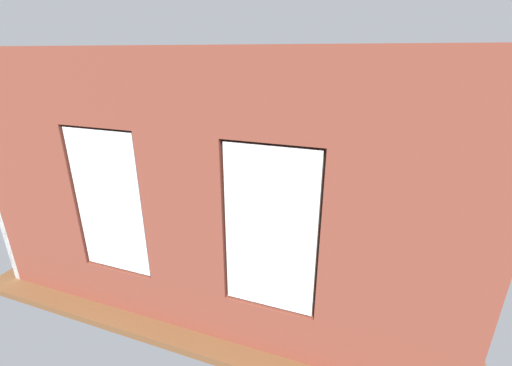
# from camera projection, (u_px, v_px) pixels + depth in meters

# --- Properties ---
(ground_plane) EXTENTS (6.87, 6.05, 0.10)m
(ground_plane) POSITION_uv_depth(u_px,v_px,m) (261.00, 234.00, 6.79)
(ground_plane) COLOR brown
(brick_wall_with_windows) EXTENTS (6.27, 0.30, 3.39)m
(brick_wall_with_windows) POSITION_uv_depth(u_px,v_px,m) (184.00, 208.00, 3.84)
(brick_wall_with_windows) COLOR brown
(brick_wall_with_windows) RESTS_ON ground_plane
(white_wall_right) EXTENTS (0.10, 5.05, 3.39)m
(white_wall_right) POSITION_uv_depth(u_px,v_px,m) (115.00, 137.00, 6.97)
(white_wall_right) COLOR white
(white_wall_right) RESTS_ON ground_plane
(couch_by_window) EXTENTS (1.92, 0.87, 0.80)m
(couch_by_window) POSITION_uv_depth(u_px,v_px,m) (203.00, 273.00, 4.96)
(couch_by_window) COLOR black
(couch_by_window) RESTS_ON ground_plane
(couch_left) EXTENTS (0.92, 2.10, 0.80)m
(couch_left) POSITION_uv_depth(u_px,v_px,m) (394.00, 235.00, 5.98)
(couch_left) COLOR black
(couch_left) RESTS_ON ground_plane
(coffee_table) EXTENTS (1.45, 0.90, 0.42)m
(coffee_table) POSITION_uv_depth(u_px,v_px,m) (275.00, 207.00, 6.98)
(coffee_table) COLOR tan
(coffee_table) RESTS_ON ground_plane
(cup_ceramic) EXTENTS (0.08, 0.08, 0.09)m
(cup_ceramic) POSITION_uv_depth(u_px,v_px,m) (269.00, 199.00, 7.10)
(cup_ceramic) COLOR #33567F
(cup_ceramic) RESTS_ON coffee_table
(table_plant_small) EXTENTS (0.19, 0.19, 0.29)m
(table_plant_small) POSITION_uv_depth(u_px,v_px,m) (279.00, 201.00, 6.75)
(table_plant_small) COLOR #9E5638
(table_plant_small) RESTS_ON coffee_table
(remote_silver) EXTENTS (0.17, 0.06, 0.02)m
(remote_silver) POSITION_uv_depth(u_px,v_px,m) (296.00, 204.00, 6.97)
(remote_silver) COLOR #B2B2B7
(remote_silver) RESTS_ON coffee_table
(remote_black) EXTENTS (0.10, 0.18, 0.02)m
(remote_black) POSITION_uv_depth(u_px,v_px,m) (253.00, 204.00, 6.98)
(remote_black) COLOR black
(remote_black) RESTS_ON coffee_table
(media_console) EXTENTS (1.06, 0.42, 0.57)m
(media_console) POSITION_uv_depth(u_px,v_px,m) (140.00, 200.00, 7.49)
(media_console) COLOR black
(media_console) RESTS_ON ground_plane
(tv_flatscreen) EXTENTS (0.98, 0.20, 0.67)m
(tv_flatscreen) POSITION_uv_depth(u_px,v_px,m) (136.00, 174.00, 7.27)
(tv_flatscreen) COLOR black
(tv_flatscreen) RESTS_ON media_console
(potted_plant_by_left_couch) EXTENTS (0.39, 0.39, 0.47)m
(potted_plant_by_left_couch) POSITION_uv_depth(u_px,v_px,m) (374.00, 200.00, 7.42)
(potted_plant_by_left_couch) COLOR #9E5638
(potted_plant_by_left_couch) RESTS_ON ground_plane
(potted_plant_beside_window_right) EXTENTS (0.45, 0.45, 0.68)m
(potted_plant_beside_window_right) POSITION_uv_depth(u_px,v_px,m) (88.00, 246.00, 5.48)
(potted_plant_beside_window_right) COLOR beige
(potted_plant_beside_window_right) RESTS_ON ground_plane
(potted_plant_corner_near_left) EXTENTS (0.80, 0.80, 1.14)m
(potted_plant_corner_near_left) POSITION_uv_depth(u_px,v_px,m) (403.00, 179.00, 7.46)
(potted_plant_corner_near_left) COLOR #47423D
(potted_plant_corner_near_left) RESTS_ON ground_plane
(potted_plant_near_tv) EXTENTS (0.83, 0.76, 1.33)m
(potted_plant_near_tv) POSITION_uv_depth(u_px,v_px,m) (127.00, 203.00, 6.29)
(potted_plant_near_tv) COLOR brown
(potted_plant_near_tv) RESTS_ON ground_plane
(potted_plant_corner_far_left) EXTENTS (0.88, 1.11, 1.39)m
(potted_plant_corner_far_left) POSITION_uv_depth(u_px,v_px,m) (414.00, 307.00, 3.88)
(potted_plant_corner_far_left) COLOR #47423D
(potted_plant_corner_far_left) RESTS_ON ground_plane
(potted_plant_foreground_right) EXTENTS (0.60, 0.60, 0.95)m
(potted_plant_foreground_right) POSITION_uv_depth(u_px,v_px,m) (197.00, 162.00, 9.08)
(potted_plant_foreground_right) COLOR brown
(potted_plant_foreground_right) RESTS_ON ground_plane
(potted_plant_between_couches) EXTENTS (0.64, 0.64, 0.92)m
(potted_plant_between_couches) POSITION_uv_depth(u_px,v_px,m) (300.00, 276.00, 4.46)
(potted_plant_between_couches) COLOR #47423D
(potted_plant_between_couches) RESTS_ON ground_plane
(potted_plant_mid_room_small) EXTENTS (0.34, 0.34, 0.53)m
(potted_plant_mid_room_small) POSITION_uv_depth(u_px,v_px,m) (329.00, 200.00, 7.33)
(potted_plant_mid_room_small) COLOR gray
(potted_plant_mid_room_small) RESTS_ON ground_plane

